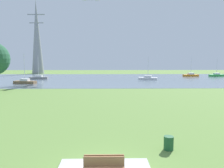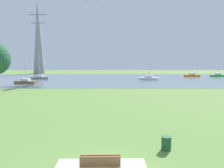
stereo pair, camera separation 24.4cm
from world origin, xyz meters
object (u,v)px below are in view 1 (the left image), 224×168
object	(u,v)px
sailboat_orange	(191,75)
sailboat_white	(148,78)
litter_bin	(169,143)
electricity_pylon	(37,37)
bench_facing_water	(104,164)
sailboat_gray	(39,77)
sailboat_brown	(25,82)
sailboat_green	(216,75)

from	to	relation	value
sailboat_orange	sailboat_white	bearing A→B (deg)	-143.57
litter_bin	electricity_pylon	bearing A→B (deg)	112.86
bench_facing_water	sailboat_white	world-z (taller)	sailboat_white
bench_facing_water	sailboat_white	bearing A→B (deg)	77.36
sailboat_gray	sailboat_orange	bearing A→B (deg)	11.40
litter_bin	sailboat_orange	xyz separation A→B (m)	(22.52, 56.08, 0.05)
sailboat_brown	sailboat_green	bearing A→B (deg)	21.23
sailboat_gray	sailboat_orange	distance (m)	45.67
sailboat_white	electricity_pylon	distance (m)	47.12
sailboat_brown	sailboat_orange	xyz separation A→B (m)	(44.16, 20.45, -0.01)
sailboat_white	electricity_pylon	xyz separation A→B (m)	(-36.78, 26.35, 13.14)
sailboat_green	sailboat_white	size ratio (longest dim) A/B	0.98
sailboat_gray	electricity_pylon	bearing A→B (deg)	107.78
sailboat_brown	electricity_pylon	world-z (taller)	electricity_pylon
sailboat_brown	electricity_pylon	distance (m)	38.52
bench_facing_water	litter_bin	distance (m)	4.53
sailboat_green	electricity_pylon	distance (m)	63.68
sailboat_green	sailboat_orange	distance (m)	8.07
bench_facing_water	litter_bin	bearing A→B (deg)	35.47
sailboat_green	sailboat_white	distance (m)	26.29
electricity_pylon	sailboat_brown	bearing A→B (deg)	-76.82
sailboat_green	electricity_pylon	xyz separation A→B (m)	(-60.48, 14.96, 13.15)
sailboat_orange	electricity_pylon	world-z (taller)	electricity_pylon
sailboat_brown	sailboat_white	bearing A→B (deg)	17.34
bench_facing_water	sailboat_green	size ratio (longest dim) A/B	0.31
litter_bin	sailboat_green	world-z (taller)	sailboat_green
litter_bin	electricity_pylon	xyz separation A→B (m)	(-29.89, 70.89, 13.20)
litter_bin	sailboat_white	xyz separation A→B (m)	(6.89, 44.54, 0.05)
bench_facing_water	electricity_pylon	distance (m)	79.15
sailboat_brown	sailboat_white	world-z (taller)	sailboat_brown
sailboat_white	sailboat_orange	distance (m)	19.43
litter_bin	sailboat_gray	distance (m)	52.05
litter_bin	sailboat_gray	size ratio (longest dim) A/B	0.13
litter_bin	sailboat_white	bearing A→B (deg)	81.21
litter_bin	electricity_pylon	world-z (taller)	electricity_pylon
sailboat_gray	sailboat_white	bearing A→B (deg)	-4.93
sailboat_green	litter_bin	bearing A→B (deg)	-118.68
electricity_pylon	bench_facing_water	bearing A→B (deg)	-70.38
sailboat_white	electricity_pylon	world-z (taller)	electricity_pylon
sailboat_brown	electricity_pylon	size ratio (longest dim) A/B	0.24
sailboat_brown	sailboat_white	xyz separation A→B (m)	(28.53, 8.91, -0.01)
electricity_pylon	sailboat_orange	bearing A→B (deg)	-15.78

